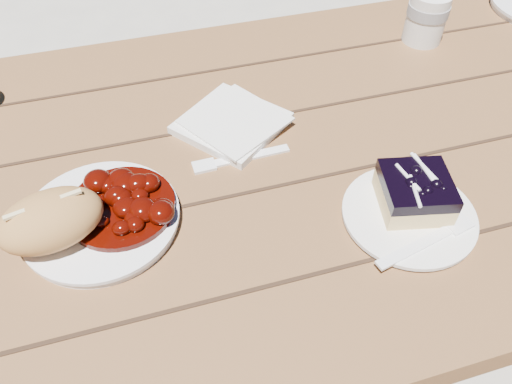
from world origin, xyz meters
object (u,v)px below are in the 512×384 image
object	(u,v)px
picnic_table	(302,207)
blueberry_cake	(415,192)
bread_roll	(51,220)
dessert_plate	(409,216)
main_plate	(101,220)
coffee_cup	(426,18)

from	to	relation	value
picnic_table	blueberry_cake	bearing A→B (deg)	-63.27
bread_roll	dessert_plate	world-z (taller)	bread_roll
picnic_table	bread_roll	xyz separation A→B (m)	(-0.39, -0.10, 0.21)
picnic_table	dessert_plate	distance (m)	0.26
main_plate	bread_roll	world-z (taller)	bread_roll
picnic_table	coffee_cup	bearing A→B (deg)	34.80
picnic_table	main_plate	bearing A→B (deg)	-166.53
dessert_plate	blueberry_cake	xyz separation A→B (m)	(0.01, 0.01, 0.03)
picnic_table	coffee_cup	xyz separation A→B (m)	(0.33, 0.23, 0.21)
picnic_table	main_plate	distance (m)	0.38
picnic_table	bread_roll	world-z (taller)	bread_roll
main_plate	dessert_plate	xyz separation A→B (m)	(0.41, -0.11, -0.00)
dessert_plate	coffee_cup	bearing A→B (deg)	59.02
blueberry_cake	picnic_table	bearing A→B (deg)	129.11
bread_roll	dessert_plate	bearing A→B (deg)	-10.87
bread_roll	blueberry_cake	world-z (taller)	bread_roll
dessert_plate	bread_roll	bearing A→B (deg)	169.13
main_plate	bread_roll	xyz separation A→B (m)	(-0.05, -0.02, 0.04)
blueberry_cake	coffee_cup	distance (m)	0.47
dessert_plate	blueberry_cake	distance (m)	0.04
coffee_cup	blueberry_cake	bearing A→B (deg)	-120.88
picnic_table	coffee_cup	distance (m)	0.45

